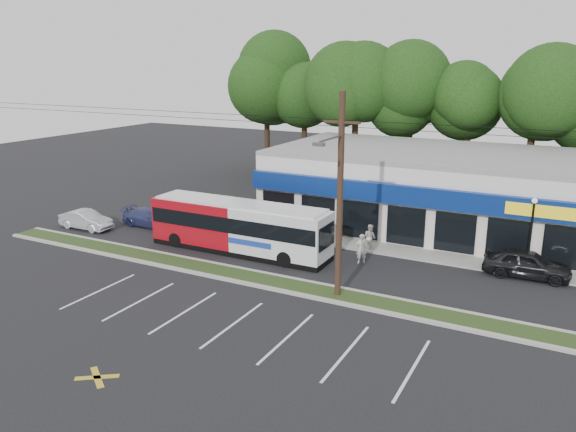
% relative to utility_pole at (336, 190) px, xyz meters
% --- Properties ---
extents(ground, '(120.00, 120.00, 0.00)m').
position_rel_utility_pole_xyz_m(ground, '(-2.83, -0.93, -5.41)').
color(ground, black).
rests_on(ground, ground).
extents(grass_strip, '(40.00, 1.60, 0.12)m').
position_rel_utility_pole_xyz_m(grass_strip, '(-2.83, 0.07, -5.35)').
color(grass_strip, '#253816').
rests_on(grass_strip, ground).
extents(curb_south, '(40.00, 0.25, 0.14)m').
position_rel_utility_pole_xyz_m(curb_south, '(-2.83, -0.78, -5.34)').
color(curb_south, '#9E9E93').
rests_on(curb_south, ground).
extents(curb_north, '(40.00, 0.25, 0.14)m').
position_rel_utility_pole_xyz_m(curb_north, '(-2.83, 0.92, -5.34)').
color(curb_north, '#9E9E93').
rests_on(curb_north, ground).
extents(sidewalk, '(32.00, 2.20, 0.10)m').
position_rel_utility_pole_xyz_m(sidewalk, '(2.17, 8.07, -5.36)').
color(sidewalk, '#9E9E93').
rests_on(sidewalk, ground).
extents(strip_mall, '(25.00, 12.55, 5.30)m').
position_rel_utility_pole_xyz_m(strip_mall, '(2.67, 14.99, -2.76)').
color(strip_mall, silver).
rests_on(strip_mall, ground).
extents(utility_pole, '(50.00, 2.77, 10.00)m').
position_rel_utility_pole_xyz_m(utility_pole, '(0.00, 0.00, 0.00)').
color(utility_pole, black).
rests_on(utility_pole, ground).
extents(lamp_post, '(0.30, 0.30, 4.25)m').
position_rel_utility_pole_xyz_m(lamp_post, '(8.17, 7.87, -2.74)').
color(lamp_post, black).
rests_on(lamp_post, ground).
extents(tree_line, '(46.76, 6.76, 11.83)m').
position_rel_utility_pole_xyz_m(tree_line, '(1.17, 25.07, 3.00)').
color(tree_line, black).
rests_on(tree_line, ground).
extents(metrobus, '(11.59, 2.50, 3.11)m').
position_rel_utility_pole_xyz_m(metrobus, '(-7.78, 3.57, -3.76)').
color(metrobus, maroon).
rests_on(metrobus, ground).
extents(car_dark, '(4.55, 1.97, 1.53)m').
position_rel_utility_pole_xyz_m(car_dark, '(8.20, 7.19, -4.65)').
color(car_dark, black).
rests_on(car_dark, ground).
extents(car_silver, '(3.96, 1.44, 1.30)m').
position_rel_utility_pole_xyz_m(car_silver, '(-19.83, 2.71, -4.77)').
color(car_silver, '#AEAEB6').
rests_on(car_silver, ground).
extents(car_blue, '(4.28, 1.75, 1.24)m').
position_rel_utility_pole_xyz_m(car_blue, '(-16.31, 5.27, -4.79)').
color(car_blue, navy).
rests_on(car_blue, ground).
extents(pedestrian_a, '(0.76, 0.73, 1.75)m').
position_rel_utility_pole_xyz_m(pedestrian_a, '(-0.49, 5.14, -4.54)').
color(pedestrian_a, silver).
rests_on(pedestrian_a, ground).
extents(pedestrian_b, '(1.00, 0.93, 1.64)m').
position_rel_utility_pole_xyz_m(pedestrian_b, '(-0.83, 7.57, -4.59)').
color(pedestrian_b, silver).
rests_on(pedestrian_b, ground).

